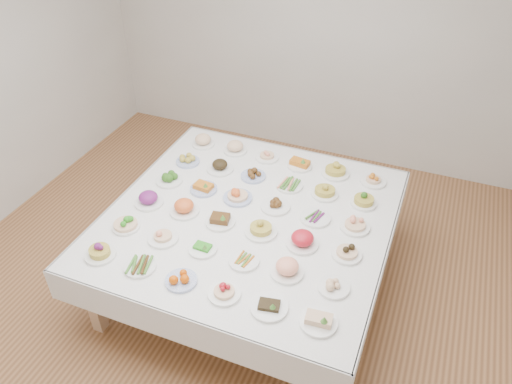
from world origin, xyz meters
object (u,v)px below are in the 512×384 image
at_px(dish_0, 99,250).
at_px(display_table, 249,222).
at_px(dish_18, 169,178).
at_px(dish_35, 374,179).

bearing_deg(dish_0, display_table, 45.18).
relative_size(dish_18, dish_35, 1.05).
bearing_deg(display_table, dish_0, -134.82).
distance_m(display_table, dish_18, 0.84).
distance_m(dish_0, dish_35, 2.32).
bearing_deg(dish_35, display_table, -135.48).
xyz_separation_m(dish_0, dish_35, (1.65, 1.64, -0.01)).
xyz_separation_m(display_table, dish_0, (-0.82, -0.83, 0.12)).
relative_size(dish_0, dish_35, 1.03).
xyz_separation_m(display_table, dish_18, (-0.82, 0.17, 0.11)).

